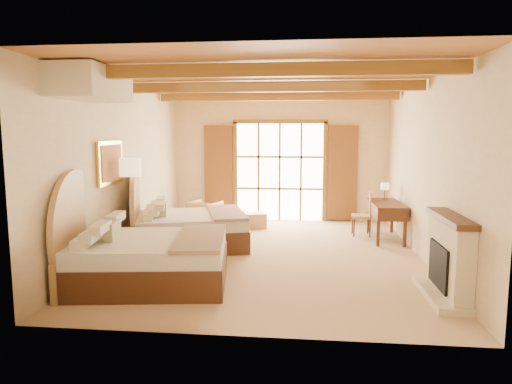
# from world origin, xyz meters

# --- Properties ---
(floor) EXTENTS (7.00, 7.00, 0.00)m
(floor) POSITION_xyz_m (0.00, 0.00, 0.00)
(floor) COLOR tan
(floor) RESTS_ON ground
(wall_back) EXTENTS (5.50, 0.00, 5.50)m
(wall_back) POSITION_xyz_m (0.00, 3.50, 1.60)
(wall_back) COLOR beige
(wall_back) RESTS_ON ground
(wall_left) EXTENTS (0.00, 7.00, 7.00)m
(wall_left) POSITION_xyz_m (-2.75, 0.00, 1.60)
(wall_left) COLOR beige
(wall_left) RESTS_ON ground
(wall_right) EXTENTS (0.00, 7.00, 7.00)m
(wall_right) POSITION_xyz_m (2.75, 0.00, 1.60)
(wall_right) COLOR beige
(wall_right) RESTS_ON ground
(ceiling) EXTENTS (7.00, 7.00, 0.00)m
(ceiling) POSITION_xyz_m (0.00, 0.00, 3.20)
(ceiling) COLOR #B8763C
(ceiling) RESTS_ON ground
(ceiling_beams) EXTENTS (5.39, 4.60, 0.18)m
(ceiling_beams) POSITION_xyz_m (0.00, 0.00, 3.08)
(ceiling_beams) COLOR brown
(ceiling_beams) RESTS_ON ceiling
(french_doors) EXTENTS (3.95, 0.08, 2.60)m
(french_doors) POSITION_xyz_m (0.00, 3.44, 1.25)
(french_doors) COLOR white
(french_doors) RESTS_ON ground
(fireplace) EXTENTS (0.46, 1.40, 1.16)m
(fireplace) POSITION_xyz_m (2.60, -2.00, 0.51)
(fireplace) COLOR beige
(fireplace) RESTS_ON ground
(painting) EXTENTS (0.06, 0.95, 0.75)m
(painting) POSITION_xyz_m (-2.70, -0.75, 1.75)
(painting) COLOR gold
(painting) RESTS_ON wall_left
(canopy_valance) EXTENTS (0.70, 1.40, 0.45)m
(canopy_valance) POSITION_xyz_m (-2.40, -2.00, 2.95)
(canopy_valance) COLOR beige
(canopy_valance) RESTS_ON ceiling
(bed_near) EXTENTS (2.51, 2.01, 1.51)m
(bed_near) POSITION_xyz_m (-1.85, -1.85, 0.46)
(bed_near) COLOR #4A2518
(bed_near) RESTS_ON floor
(bed_far) EXTENTS (2.62, 2.20, 1.44)m
(bed_far) POSITION_xyz_m (-1.79, 0.41, 0.44)
(bed_far) COLOR #4A2518
(bed_far) RESTS_ON floor
(nightstand) EXTENTS (0.51, 0.51, 0.60)m
(nightstand) POSITION_xyz_m (-2.50, -0.79, 0.30)
(nightstand) COLOR #4A2518
(nightstand) RESTS_ON floor
(floor_lamp) EXTENTS (0.38, 0.38, 1.81)m
(floor_lamp) POSITION_xyz_m (-2.50, -0.38, 1.54)
(floor_lamp) COLOR #3E311F
(floor_lamp) RESTS_ON floor
(armchair) EXTENTS (0.87, 0.88, 0.63)m
(armchair) POSITION_xyz_m (-1.76, 2.41, 0.32)
(armchair) COLOR tan
(armchair) RESTS_ON floor
(ottoman) EXTENTS (0.61, 0.61, 0.36)m
(ottoman) POSITION_xyz_m (-0.54, 2.45, 0.18)
(ottoman) COLOR tan
(ottoman) RESTS_ON floor
(desk) EXTENTS (0.66, 1.48, 0.79)m
(desk) POSITION_xyz_m (2.38, 1.53, 0.42)
(desk) COLOR #4A2518
(desk) RESTS_ON floor
(desk_chair) EXTENTS (0.47, 0.47, 0.97)m
(desk_chair) POSITION_xyz_m (1.93, 1.83, 0.30)
(desk_chair) COLOR #B3804F
(desk_chair) RESTS_ON floor
(desk_lamp) EXTENTS (0.18, 0.18, 0.36)m
(desk_lamp) POSITION_xyz_m (2.43, 2.04, 1.06)
(desk_lamp) COLOR #3E311F
(desk_lamp) RESTS_ON desk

